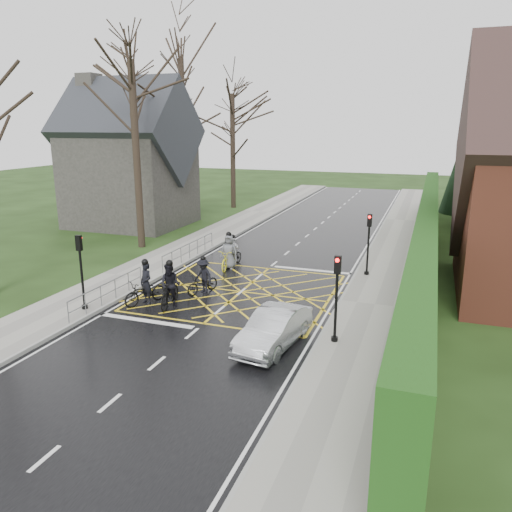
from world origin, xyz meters
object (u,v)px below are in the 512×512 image
Objects in this scene: cyclist_front at (233,254)px; cyclist_lead at (229,256)px; cyclist_back at (170,289)px; cyclist_mid at (203,279)px; cyclist_rear at (145,289)px; car at (274,329)px.

cyclist_front is 0.83× the size of cyclist_lead.
cyclist_back reaches higher than cyclist_mid.
cyclist_rear reaches higher than cyclist_mid.
cyclist_back is (1.15, 0.05, 0.13)m from cyclist_rear.
cyclist_front reaches higher than car.
cyclist_rear is at bearing -105.84° from cyclist_mid.
cyclist_front is at bearing 90.09° from cyclist_lead.
cyclist_lead reaches higher than cyclist_rear.
cyclist_lead reaches higher than car.
cyclist_lead is at bearing 80.27° from cyclist_back.
cyclist_back reaches higher than cyclist_rear.
cyclist_mid is 0.89× the size of cyclist_lead.
car is (5.21, -9.04, 0.02)m from cyclist_front.
cyclist_mid is 1.07× the size of cyclist_front.
cyclist_mid is (0.54, 2.07, -0.14)m from cyclist_back.
cyclist_rear is 6.95m from cyclist_front.
cyclist_back is at bearing -76.95° from cyclist_front.
car is (4.72, -4.32, 0.01)m from cyclist_mid.
cyclist_back reaches higher than cyclist_front.
cyclist_rear is 0.55× the size of car.
cyclist_mid reaches higher than car.
cyclist_lead is 0.54× the size of car.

